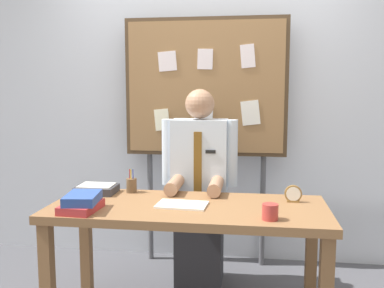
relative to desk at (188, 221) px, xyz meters
name	(u,v)px	position (x,y,z in m)	size (l,w,h in m)	color
back_wall	(208,101)	(0.00, 1.14, 0.69)	(6.40, 0.08, 2.70)	silver
desk	(188,221)	(0.00, 0.00, 0.00)	(1.67, 0.70, 0.75)	brown
person	(199,195)	(0.00, 0.56, 0.02)	(0.55, 0.56, 1.45)	#2D2D33
bulletin_board	(205,91)	(0.00, 0.94, 0.78)	(1.30, 0.09, 2.01)	#4C3823
book_stack	(82,202)	(-0.59, -0.20, 0.15)	(0.21, 0.28, 0.10)	#B22D2D
open_notebook	(182,205)	(-0.03, -0.02, 0.10)	(0.30, 0.19, 0.01)	white
desk_clock	(293,194)	(0.63, 0.16, 0.14)	(0.11, 0.04, 0.11)	olive
coffee_mug	(270,212)	(0.48, -0.23, 0.14)	(0.09, 0.09, 0.09)	#B23833
pen_holder	(132,185)	(-0.43, 0.27, 0.15)	(0.07, 0.07, 0.16)	brown
paper_tray	(97,189)	(-0.65, 0.21, 0.12)	(0.26, 0.20, 0.06)	#333338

